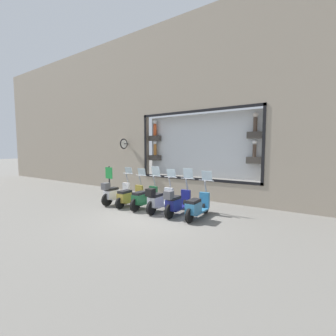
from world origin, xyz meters
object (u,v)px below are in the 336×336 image
at_px(scooter_olive_4, 129,196).
at_px(shop_sign_post, 109,181).
at_px(scooter_white_5, 115,193).
at_px(scooter_green_3, 144,198).
at_px(scooter_navy_1, 177,202).
at_px(scooter_silver_2, 159,200).
at_px(scooter_teal_0, 197,206).

xyz_separation_m(scooter_olive_4, shop_sign_post, (0.48, 1.75, 0.44)).
bearing_deg(scooter_white_5, scooter_green_3, -87.89).
relative_size(scooter_green_3, shop_sign_post, 1.13).
xyz_separation_m(scooter_navy_1, scooter_silver_2, (0.00, 0.79, 0.00)).
relative_size(scooter_silver_2, scooter_green_3, 1.00).
bearing_deg(scooter_navy_1, shop_sign_post, 82.61).
distance_m(scooter_teal_0, scooter_white_5, 3.97).
bearing_deg(shop_sign_post, scooter_navy_1, -97.39).
relative_size(scooter_teal_0, shop_sign_post, 1.12).
distance_m(scooter_green_3, scooter_olive_4, 0.79).
bearing_deg(scooter_navy_1, scooter_green_3, 87.80).
relative_size(scooter_olive_4, shop_sign_post, 1.12).
bearing_deg(scooter_silver_2, scooter_white_5, 89.94).
height_order(scooter_teal_0, scooter_olive_4, scooter_teal_0).
relative_size(scooter_silver_2, shop_sign_post, 1.13).
bearing_deg(scooter_silver_2, scooter_green_3, 85.62).
relative_size(scooter_navy_1, scooter_olive_4, 1.01).
distance_m(scooter_navy_1, scooter_white_5, 3.18).
xyz_separation_m(scooter_silver_2, scooter_white_5, (0.00, 2.38, 0.00)).
xyz_separation_m(scooter_silver_2, scooter_green_3, (0.06, 0.79, -0.04)).
bearing_deg(scooter_navy_1, scooter_teal_0, -85.94).
height_order(scooter_green_3, shop_sign_post, scooter_green_3).
bearing_deg(scooter_teal_0, scooter_olive_4, 90.05).
bearing_deg(scooter_olive_4, scooter_white_5, 93.67).
height_order(scooter_teal_0, scooter_navy_1, scooter_navy_1).
height_order(scooter_olive_4, shop_sign_post, shop_sign_post).
xyz_separation_m(scooter_olive_4, scooter_white_5, (-0.05, 0.79, 0.07)).
distance_m(scooter_green_3, shop_sign_post, 2.62).
distance_m(scooter_navy_1, scooter_olive_4, 2.38).
relative_size(scooter_teal_0, scooter_olive_4, 1.00).
height_order(scooter_teal_0, scooter_white_5, scooter_teal_0).
relative_size(scooter_white_5, shop_sign_post, 1.13).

